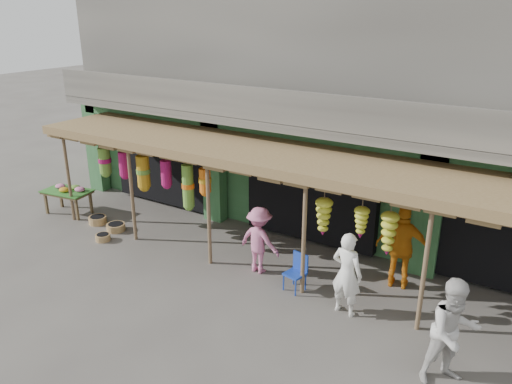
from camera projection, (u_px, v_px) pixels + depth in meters
The scene contains 12 objects.
ground at pixel (267, 276), 11.58m from camera, with size 80.00×80.00×0.00m, color #514C47.
building at pixel (355, 100), 14.28m from camera, with size 16.40×6.80×7.00m.
awning at pixel (281, 160), 11.40m from camera, with size 14.00×2.70×2.79m.
flower_table at pixel (68, 192), 14.88m from camera, with size 1.53×1.03×0.86m.
blue_chair at pixel (297, 270), 10.90m from camera, with size 0.48×0.48×0.84m.
basket_left at pixel (98, 220), 14.36m from camera, with size 0.51×0.51×0.21m, color #996A45.
basket_mid at pixel (116, 227), 13.90m from camera, with size 0.52×0.52×0.20m, color #A07D47.
basket_right at pixel (103, 237), 13.31m from camera, with size 0.39×0.39×0.18m, color #A4764C.
person_front at pixel (347, 274), 9.91m from camera, with size 0.65×0.43×1.78m, color white.
person_right at pixel (453, 332), 8.03m from camera, with size 0.92×0.72×1.89m, color beige.
person_vendor at pixel (402, 247), 10.83m from camera, with size 1.13×0.47×1.94m, color orange.
person_shopper at pixel (259, 240), 11.53m from camera, with size 1.04×0.60×1.61m, color #CE6D97.
Camera 1 is at (5.18, -8.77, 5.87)m, focal length 35.00 mm.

